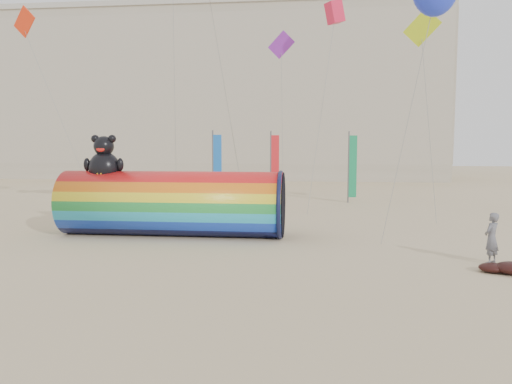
# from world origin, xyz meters

# --- Properties ---
(ground) EXTENTS (160.00, 160.00, 0.00)m
(ground) POSITION_xyz_m (0.00, 0.00, 0.00)
(ground) COLOR #CCB58C
(ground) RESTS_ON ground
(hotel_building) EXTENTS (60.40, 15.40, 20.60)m
(hotel_building) POSITION_xyz_m (-12.00, 45.95, 10.31)
(hotel_building) COLOR #B7AD99
(hotel_building) RESTS_ON ground
(windsock_assembly) EXTENTS (10.45, 3.18, 4.82)m
(windsock_assembly) POSITION_xyz_m (-3.81, 4.49, 1.60)
(windsock_assembly) COLOR red
(windsock_assembly) RESTS_ON ground
(kite_handler) EXTENTS (0.80, 0.80, 1.87)m
(kite_handler) POSITION_xyz_m (9.19, 0.33, 0.93)
(kite_handler) COLOR slate
(kite_handler) RESTS_ON ground
(festival_banners) EXTENTS (9.88, 4.03, 5.20)m
(festival_banners) POSITION_xyz_m (0.64, 16.77, 2.64)
(festival_banners) COLOR #59595E
(festival_banners) RESTS_ON ground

